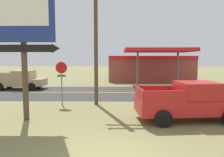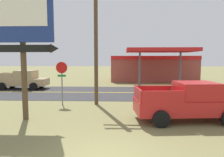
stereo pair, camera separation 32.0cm
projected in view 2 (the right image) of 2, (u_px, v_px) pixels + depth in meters
name	position (u px, v px, depth m)	size (l,w,h in m)	color
road_asphalt	(114.00, 93.00, 19.12)	(140.00, 8.00, 0.02)	#333335
road_centre_line	(114.00, 92.00, 19.11)	(126.00, 0.20, 0.01)	gold
motel_sign	(22.00, 31.00, 10.07)	(3.52, 0.54, 6.51)	brown
stop_sign	(62.00, 75.00, 13.90)	(0.80, 0.08, 2.95)	slate
utility_pole	(96.00, 37.00, 13.76)	(1.93, 0.26, 8.61)	brown
gas_station	(152.00, 67.00, 30.01)	(12.00, 11.50, 4.40)	#A84C42
pickup_red_parked_on_lawn	(188.00, 102.00, 10.30)	(5.36, 2.61, 1.96)	red
pickup_tan_on_road	(23.00, 80.00, 21.42)	(5.20, 2.24, 1.96)	tan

